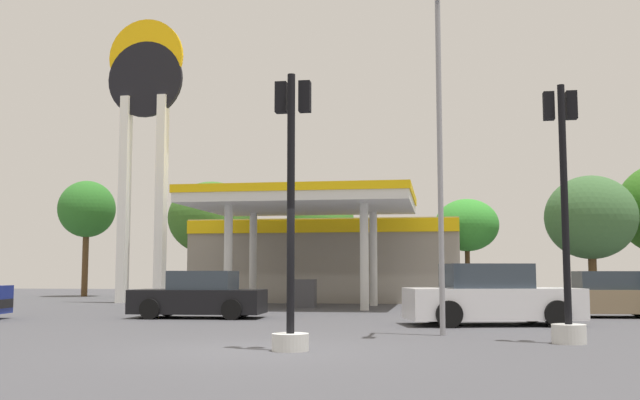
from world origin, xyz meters
TOP-DOWN VIEW (x-y plane):
  - ground_plane at (0.00, 0.00)m, footprint 90.00×90.00m
  - gas_station at (-2.10, 21.66)m, footprint 12.30×13.13m
  - station_pole_sign at (-10.10, 18.66)m, footprint 3.54×0.56m
  - car_0 at (-4.03, 8.75)m, footprint 4.03×1.96m
  - car_2 at (4.49, 7.10)m, footprint 4.76×2.82m
  - car_5 at (8.17, 11.11)m, footprint 4.02×1.96m
  - traffic_signal_0 at (5.61, 2.23)m, footprint 0.65×0.68m
  - traffic_signal_1 at (0.56, 0.10)m, footprint 0.65×0.68m
  - tree_0 at (-16.94, 26.80)m, footprint 3.25×3.25m
  - tree_1 at (-9.27, 26.31)m, footprint 4.80×4.80m
  - tree_2 at (-3.13, 26.88)m, footprint 3.45×3.45m
  - tree_3 at (4.58, 25.18)m, footprint 3.23×3.23m
  - tree_4 at (10.53, 24.75)m, footprint 4.41×4.41m
  - corner_streetlamp at (3.21, 3.47)m, footprint 0.24×1.48m

SIDE VIEW (x-z plane):
  - ground_plane at x=0.00m, z-range 0.00..0.00m
  - car_5 at x=8.17m, z-range -0.07..1.34m
  - car_0 at x=-4.03m, z-range -0.07..1.35m
  - car_2 at x=4.49m, z-range -0.08..1.52m
  - traffic_signal_0 at x=5.61m, z-range -0.65..4.44m
  - traffic_signal_1 at x=0.56m, z-range -0.50..4.46m
  - gas_station at x=-2.10m, z-range -0.09..4.45m
  - tree_3 at x=4.58m, z-range 1.20..6.30m
  - tree_4 at x=10.53m, z-range 0.99..7.11m
  - tree_2 at x=-3.13m, z-range 1.36..7.10m
  - tree_1 at x=-9.27m, z-range 1.16..7.55m
  - corner_streetlamp at x=3.21m, z-range 0.72..8.34m
  - tree_0 at x=-16.94m, z-range 1.65..8.31m
  - station_pole_sign at x=-10.10m, z-range 1.65..14.73m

